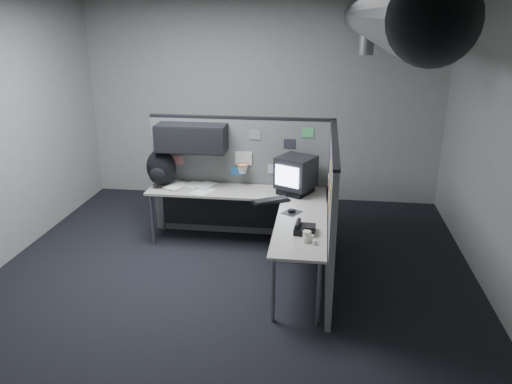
# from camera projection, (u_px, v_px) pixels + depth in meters

# --- Properties ---
(room) EXTENTS (5.62, 5.62, 3.22)m
(room) POSITION_uv_depth(u_px,v_px,m) (283.00, 97.00, 4.98)
(room) COLOR black
(room) RESTS_ON ground
(partition_back) EXTENTS (2.44, 0.42, 1.63)m
(partition_back) POSITION_uv_depth(u_px,v_px,m) (228.00, 165.00, 6.60)
(partition_back) COLOR slate
(partition_back) RESTS_ON ground
(partition_right) EXTENTS (0.07, 2.23, 1.63)m
(partition_right) POSITION_uv_depth(u_px,v_px,m) (331.00, 210.00, 5.53)
(partition_right) COLOR slate
(partition_right) RESTS_ON ground
(desk) EXTENTS (2.31, 2.11, 0.73)m
(desk) POSITION_uv_depth(u_px,v_px,m) (252.00, 208.00, 6.18)
(desk) COLOR #A4A194
(desk) RESTS_ON ground
(monitor) EXTENTS (0.56, 0.56, 0.47)m
(monitor) POSITION_uv_depth(u_px,v_px,m) (296.00, 174.00, 6.26)
(monitor) COLOR black
(monitor) RESTS_ON desk
(keyboard) EXTENTS (0.48, 0.38, 0.04)m
(keyboard) POSITION_uv_depth(u_px,v_px,m) (271.00, 201.00, 6.02)
(keyboard) COLOR black
(keyboard) RESTS_ON desk
(mouse) EXTENTS (0.25, 0.26, 0.05)m
(mouse) POSITION_uv_depth(u_px,v_px,m) (292.00, 211.00, 5.70)
(mouse) COLOR black
(mouse) RESTS_ON desk
(phone) EXTENTS (0.23, 0.25, 0.11)m
(phone) POSITION_uv_depth(u_px,v_px,m) (304.00, 229.00, 5.18)
(phone) COLOR black
(phone) RESTS_ON desk
(bottles) EXTENTS (0.13, 0.16, 0.08)m
(bottles) POSITION_uv_depth(u_px,v_px,m) (310.00, 238.00, 4.97)
(bottles) COLOR silver
(bottles) RESTS_ON desk
(cup) EXTENTS (0.11, 0.11, 0.11)m
(cup) POSITION_uv_depth(u_px,v_px,m) (307.00, 236.00, 4.96)
(cup) COLOR beige
(cup) RESTS_ON desk
(papers) EXTENTS (0.82, 0.75, 0.02)m
(papers) POSITION_uv_depth(u_px,v_px,m) (187.00, 185.00, 6.61)
(papers) COLOR white
(papers) RESTS_ON desk
(backpack) EXTENTS (0.47, 0.45, 0.48)m
(backpack) POSITION_uv_depth(u_px,v_px,m) (161.00, 168.00, 6.55)
(backpack) COLOR black
(backpack) RESTS_ON desk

